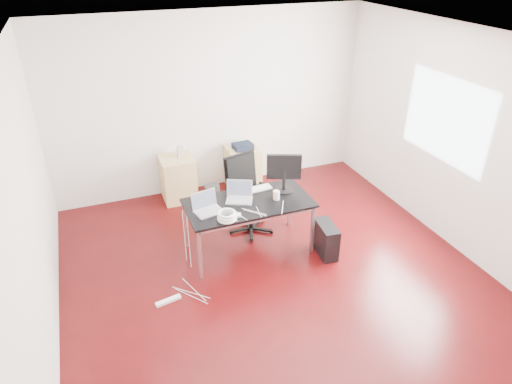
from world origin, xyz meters
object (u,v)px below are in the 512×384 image
object	(u,v)px
desk	(249,206)
pc_tower	(326,239)
filing_cabinet_right	(243,168)
filing_cabinet_left	(178,179)
office_chair	(247,191)

from	to	relation	value
desk	pc_tower	distance (m)	1.11
desk	filing_cabinet_right	bearing A→B (deg)	72.75
filing_cabinet_left	office_chair	bearing A→B (deg)	-58.76
filing_cabinet_left	pc_tower	size ratio (longest dim) A/B	1.56
filing_cabinet_right	pc_tower	xyz separation A→B (m)	(0.38, -2.14, -0.13)
office_chair	filing_cabinet_right	size ratio (longest dim) A/B	1.54
office_chair	pc_tower	distance (m)	1.26
desk	office_chair	distance (m)	0.53
office_chair	filing_cabinet_left	distance (m)	1.42
office_chair	filing_cabinet_right	bearing A→B (deg)	56.97
desk	filing_cabinet_right	size ratio (longest dim) A/B	2.29
desk	filing_cabinet_left	xyz separation A→B (m)	(-0.56, 1.69, -0.33)
office_chair	desk	bearing A→B (deg)	-124.42
filing_cabinet_left	pc_tower	bearing A→B (deg)	-55.51
filing_cabinet_left	pc_tower	distance (m)	2.59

